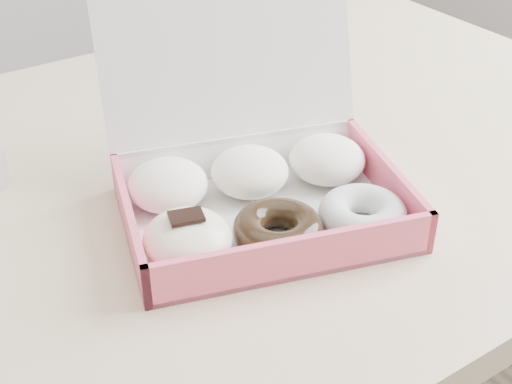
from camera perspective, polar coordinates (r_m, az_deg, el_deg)
table at (r=0.92m, az=-2.04°, el=-1.29°), size 1.20×0.80×0.75m
donut_box at (r=0.76m, az=-0.03°, el=0.58°), size 0.36×0.34×0.21m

